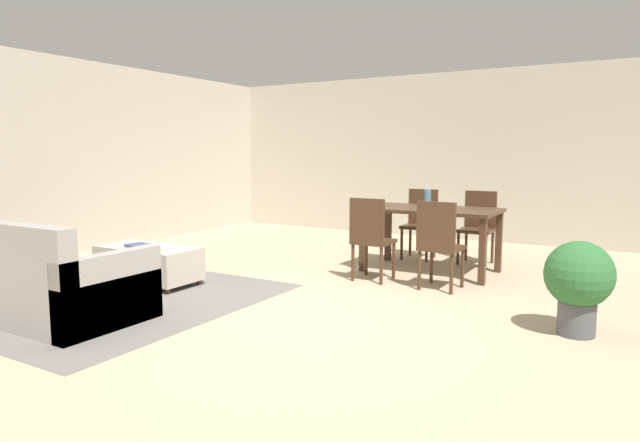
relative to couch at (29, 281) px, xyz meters
The scene contains 14 objects.
ground_plane 2.47m from the couch, 27.94° to the left, with size 10.80×10.80×0.00m, color tan.
wall_back 6.61m from the couch, 70.56° to the left, with size 9.00×0.12×2.70m, color #BCB2A0.
wall_left 3.05m from the couch, 144.65° to the left, with size 0.12×11.00×2.70m, color #BCB2A0.
area_rug 0.74m from the couch, 88.30° to the left, with size 3.00×2.80×0.01m, color slate.
couch is the anchor object (origin of this frame).
ottoman_table 1.31m from the couch, 88.21° to the left, with size 1.12×0.55×0.40m.
dining_table 4.24m from the couch, 54.60° to the left, with size 1.53×0.87×0.76m.
dining_chair_near_left 3.34m from the couch, 52.03° to the left, with size 0.40×0.40×0.92m.
dining_chair_near_right 3.85m from the couch, 42.73° to the left, with size 0.41×0.41×0.92m.
dining_chair_far_left 4.69m from the couch, 64.28° to the left, with size 0.42×0.42×0.92m.
dining_chair_far_right 5.08m from the couch, 56.66° to the left, with size 0.40×0.40×0.92m.
vase_centerpiece 4.26m from the couch, 55.65° to the left, with size 0.08×0.08×0.21m, color slate.
book_on_ottoman 1.25m from the couch, 90.74° to the left, with size 0.26×0.20×0.03m, color #3F4C72.
potted_plant 4.57m from the couch, 23.23° to the left, with size 0.51×0.51×0.74m.
Camera 1 is at (2.42, -3.90, 1.40)m, focal length 30.84 mm.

